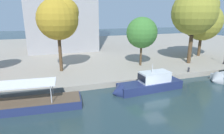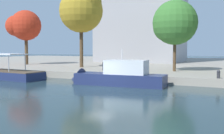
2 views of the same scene
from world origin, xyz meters
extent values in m
plane|color=#23383D|center=(0.00, 0.00, 0.00)|extent=(220.00, 220.00, 0.00)
cube|color=gray|center=(0.00, 32.69, 0.39)|extent=(120.00, 55.00, 0.78)
cube|color=navy|center=(-15.32, 2.21, 0.18)|extent=(13.60, 3.92, 1.41)
cube|color=brown|center=(-15.32, 2.21, 0.92)|extent=(13.32, 3.76, 0.08)
cylinder|color=#B2B2B7|center=(-11.73, 0.77, 1.89)|extent=(0.10, 0.10, 1.85)
cylinder|color=#B2B2B7|center=(-11.55, 3.07, 1.89)|extent=(0.10, 0.10, 1.85)
cube|color=silver|center=(-15.32, 2.21, 2.87)|extent=(8.50, 3.30, 0.12)
cube|color=navy|center=(0.73, 2.83, 0.33)|extent=(8.91, 3.04, 1.53)
cone|color=navy|center=(-4.04, 2.52, 0.33)|extent=(1.35, 2.44, 2.37)
cube|color=silver|center=(1.39, 2.87, 1.77)|extent=(4.07, 2.24, 1.34)
cube|color=black|center=(-0.14, 2.77, 1.84)|extent=(1.17, 1.93, 0.81)
cylinder|color=silver|center=(0.95, 2.84, 2.98)|extent=(0.08, 0.08, 1.07)
cone|color=#9EA3A8|center=(11.28, 2.31, 0.31)|extent=(1.33, 2.59, 2.53)
cylinder|color=#2D2D33|center=(9.36, 5.87, 1.05)|extent=(0.30, 0.30, 0.55)
sphere|color=#2D2D33|center=(9.36, 5.87, 1.41)|extent=(0.32, 0.32, 0.32)
cylinder|color=black|center=(19.00, 7.99, 0.93)|extent=(0.26, 0.26, 0.30)
cylinder|color=#4C3823|center=(19.87, 15.38, 2.99)|extent=(0.61, 0.61, 4.43)
sphere|color=olive|center=(19.87, 15.38, 8.19)|extent=(7.97, 7.97, 7.97)
sphere|color=olive|center=(21.68, 16.04, 9.33)|extent=(4.88, 4.88, 4.88)
sphere|color=olive|center=(17.98, 17.07, 8.15)|extent=(4.83, 4.83, 4.83)
cylinder|color=#4C3823|center=(3.84, 11.96, 2.70)|extent=(0.36, 0.36, 3.85)
sphere|color=#38702D|center=(3.84, 11.96, 6.64)|extent=(5.38, 5.38, 5.38)
sphere|color=#38702D|center=(3.03, 11.86, 6.17)|extent=(3.65, 3.65, 3.65)
sphere|color=#38702D|center=(3.82, 13.22, 7.10)|extent=(2.47, 2.47, 2.47)
cylinder|color=#4C3823|center=(-10.03, 12.84, 3.70)|extent=(0.52, 0.52, 5.84)
sphere|color=olive|center=(-10.03, 12.84, 8.99)|extent=(6.33, 6.33, 6.33)
sphere|color=olive|center=(-8.83, 12.63, 10.06)|extent=(4.08, 4.08, 4.08)
sphere|color=olive|center=(-10.19, 13.47, 10.14)|extent=(2.92, 2.92, 2.92)
cylinder|color=#4C3823|center=(13.37, 10.72, 3.91)|extent=(0.69, 0.69, 6.27)
sphere|color=olive|center=(13.37, 10.72, 10.03)|extent=(7.94, 7.94, 7.94)
sphere|color=olive|center=(15.11, 10.71, 9.30)|extent=(4.41, 4.41, 4.41)
sphere|color=olive|center=(15.33, 10.68, 11.09)|extent=(5.13, 5.13, 5.13)
camera|label=1|loc=(-11.31, -17.88, 9.72)|focal=30.23mm
camera|label=2|loc=(11.52, -20.77, 3.55)|focal=43.41mm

